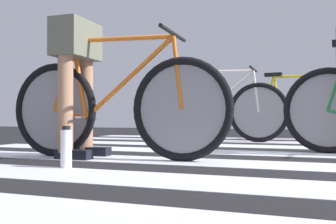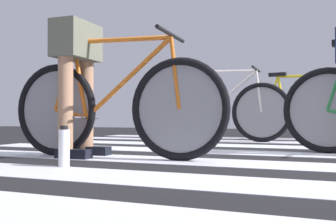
{
  "view_description": "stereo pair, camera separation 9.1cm",
  "coord_description": "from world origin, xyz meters",
  "px_view_note": "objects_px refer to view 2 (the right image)",
  "views": [
    {
      "loc": [
        0.5,
        -2.94,
        0.32
      ],
      "look_at": [
        -0.64,
        0.17,
        0.37
      ],
      "focal_mm": 41.91,
      "sensor_mm": 36.0,
      "label": 1
    },
    {
      "loc": [
        0.59,
        -2.94,
        0.32
      ],
      "look_at": [
        -0.64,
        0.17,
        0.37
      ],
      "focal_mm": 41.91,
      "sensor_mm": 36.0,
      "label": 2
    }
  ],
  "objects_px": {
    "bicycle_1_of_4": "(113,106)",
    "bicycle_4_of_4": "(303,111)",
    "water_bottle": "(64,147)",
    "cyclist_1_of_4": "(77,70)",
    "bicycle_3_of_4": "(219,110)"
  },
  "relations": [
    {
      "from": "bicycle_3_of_4",
      "to": "bicycle_4_of_4",
      "type": "height_order",
      "value": "same"
    },
    {
      "from": "bicycle_1_of_4",
      "to": "bicycle_4_of_4",
      "type": "xyz_separation_m",
      "value": [
        1.19,
        3.18,
        0.0
      ]
    },
    {
      "from": "bicycle_1_of_4",
      "to": "bicycle_4_of_4",
      "type": "bearing_deg",
      "value": 68.64
    },
    {
      "from": "cyclist_1_of_4",
      "to": "water_bottle",
      "type": "height_order",
      "value": "cyclist_1_of_4"
    },
    {
      "from": "bicycle_1_of_4",
      "to": "water_bottle",
      "type": "bearing_deg",
      "value": -92.93
    },
    {
      "from": "water_bottle",
      "to": "bicycle_4_of_4",
      "type": "bearing_deg",
      "value": 72.16
    },
    {
      "from": "bicycle_4_of_4",
      "to": "water_bottle",
      "type": "bearing_deg",
      "value": -100.36
    },
    {
      "from": "cyclist_1_of_4",
      "to": "water_bottle",
      "type": "xyz_separation_m",
      "value": [
        0.29,
        -0.55,
        -0.54
      ]
    },
    {
      "from": "cyclist_1_of_4",
      "to": "bicycle_3_of_4",
      "type": "height_order",
      "value": "cyclist_1_of_4"
    },
    {
      "from": "cyclist_1_of_4",
      "to": "bicycle_1_of_4",
      "type": "bearing_deg",
      "value": -0.0
    },
    {
      "from": "bicycle_1_of_4",
      "to": "bicycle_3_of_4",
      "type": "xyz_separation_m",
      "value": [
        0.24,
        2.24,
        0.0
      ]
    },
    {
      "from": "bicycle_1_of_4",
      "to": "bicycle_4_of_4",
      "type": "height_order",
      "value": "same"
    },
    {
      "from": "water_bottle",
      "to": "cyclist_1_of_4",
      "type": "bearing_deg",
      "value": 117.75
    },
    {
      "from": "bicycle_4_of_4",
      "to": "water_bottle",
      "type": "distance_m",
      "value": 3.94
    },
    {
      "from": "bicycle_1_of_4",
      "to": "cyclist_1_of_4",
      "type": "bearing_deg",
      "value": 180.0
    }
  ]
}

